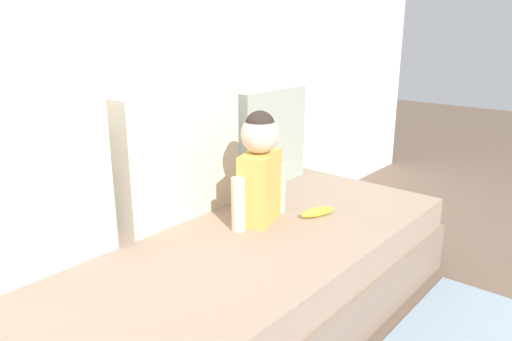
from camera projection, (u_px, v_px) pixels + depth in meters
ground_plane at (243, 318)px, 2.03m from camera, size 12.00×12.00×0.00m
back_wall at (135, 34)px, 2.07m from camera, size 5.12×0.10×2.25m
couch at (243, 279)px, 1.98m from camera, size 1.92×0.92×0.37m
throw_pillow_left at (40, 182)px, 1.62m from camera, size 0.45×0.16×0.60m
throw_pillow_center at (177, 155)px, 2.07m from camera, size 0.60×0.16×0.54m
throw_pillow_right at (266, 136)px, 2.51m from camera, size 0.46×0.16×0.49m
toddler at (260, 167)px, 2.01m from camera, size 0.32×0.19×0.47m
banana at (318, 212)px, 2.12m from camera, size 0.17×0.11×0.04m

